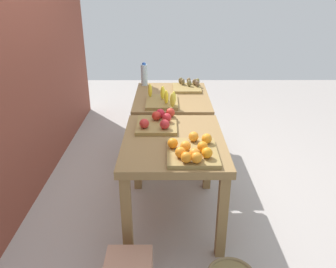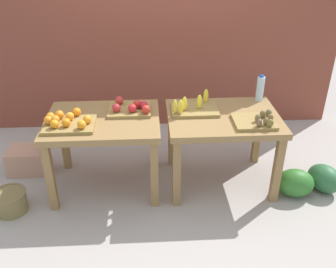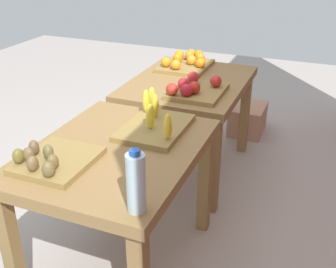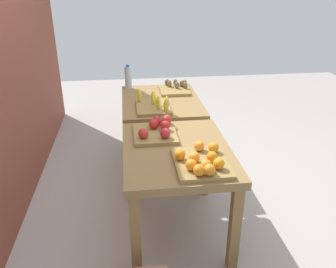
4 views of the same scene
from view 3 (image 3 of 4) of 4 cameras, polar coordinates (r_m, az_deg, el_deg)
ground_plane at (r=2.90m, az=-1.09°, el=-10.02°), size 8.00×8.00×0.00m
display_table_left at (r=3.06m, az=2.92°, el=5.55°), size 1.04×0.80×0.75m
display_table_right at (r=2.13m, az=-7.11°, el=-4.48°), size 1.04×0.80×0.75m
orange_bin at (r=3.31m, az=2.54°, el=9.91°), size 0.45×0.37×0.11m
apple_bin at (r=2.74m, az=3.70°, el=6.30°), size 0.41×0.34×0.11m
banana_crate at (r=2.24m, az=-1.84°, el=1.57°), size 0.44×0.32×0.17m
kiwi_bin at (r=1.97m, az=-15.76°, el=-3.48°), size 0.36×0.32×0.10m
water_bottle at (r=1.56m, az=-4.45°, el=-6.73°), size 0.08×0.08×0.27m
wicker_basket at (r=4.11m, az=2.06°, el=3.25°), size 0.31×0.31×0.21m
cardboard_produce_box at (r=3.95m, az=10.97°, el=2.10°), size 0.40×0.30×0.26m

